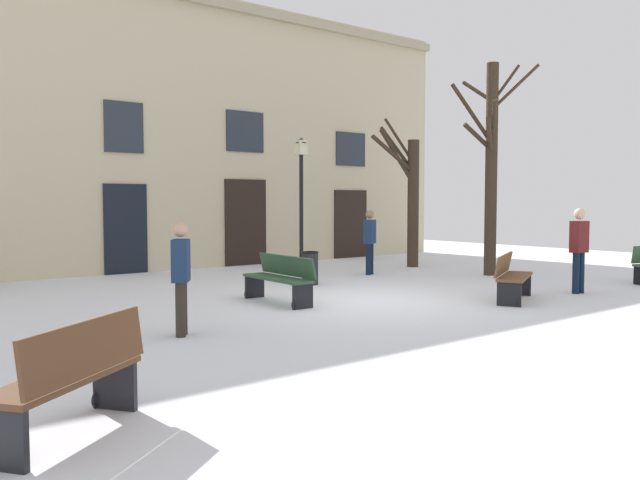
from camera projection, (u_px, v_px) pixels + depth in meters
ground_plane at (369, 301)px, 12.45m from camera, size 30.92×30.92×0.00m
building_facade at (182, 129)px, 18.14m from camera, size 19.33×0.60×7.66m
tree_near_facade at (410, 195)px, 18.79m from camera, size 1.51×0.95×4.26m
tree_right_of_center at (491, 162)px, 16.58m from camera, size 1.91×1.75×5.35m
streetlamp at (301, 191)px, 16.51m from camera, size 0.30×0.30×3.48m
litter_bin at (310, 268)px, 14.84m from camera, size 0.40×0.40×0.75m
bench_back_to_back_right at (280, 278)px, 12.21m from camera, size 0.56×1.81×0.88m
bench_back_to_back_left at (71, 378)px, 5.26m from camera, size 1.53×1.30×0.95m
bench_near_lamp at (512, 277)px, 12.48m from camera, size 1.69×1.20×0.89m
person_near_bench at (181, 274)px, 9.18m from camera, size 0.40×0.44×1.60m
person_by_shop_door at (370, 239)px, 16.86m from camera, size 0.44×0.37×1.66m
person_crossing_plaza at (579, 246)px, 13.41m from camera, size 0.39×0.23×1.75m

